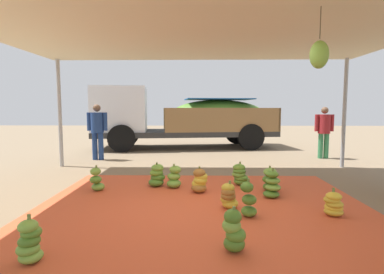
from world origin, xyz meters
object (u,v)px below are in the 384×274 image
cargo_truck_main (180,117)px  banana_bunch_1 (270,180)px  banana_bunch_8 (157,176)px  worker_1 (324,128)px  banana_bunch_5 (30,242)px  banana_bunch_0 (174,177)px  worker_0 (97,128)px  banana_bunch_6 (248,201)px  banana_bunch_9 (240,175)px  banana_bunch_12 (272,185)px  banana_bunch_10 (334,204)px  banana_bunch_3 (234,232)px  banana_bunch_7 (97,180)px  banana_bunch_4 (200,181)px  banana_bunch_2 (229,196)px

cargo_truck_main → banana_bunch_1: bearing=-72.0°
banana_bunch_8 → worker_1: worker_1 is taller
banana_bunch_5 → cargo_truck_main: bearing=83.6°
banana_bunch_0 → banana_bunch_5: bearing=-113.0°
banana_bunch_0 → worker_0: 4.22m
banana_bunch_6 → banana_bunch_9: size_ratio=1.18×
banana_bunch_12 → banana_bunch_10: bearing=-53.3°
banana_bunch_3 → worker_1: bearing=60.2°
worker_1 → cargo_truck_main: bearing=151.7°
banana_bunch_1 → cargo_truck_main: 6.78m
banana_bunch_7 → worker_1: (5.91, 3.91, 0.73)m
banana_bunch_5 → worker_0: bearing=102.5°
banana_bunch_6 → banana_bunch_8: (-1.56, 1.70, -0.03)m
banana_bunch_3 → banana_bunch_5: banana_bunch_3 is taller
banana_bunch_1 → banana_bunch_4: 1.35m
banana_bunch_1 → banana_bunch_7: 3.31m
banana_bunch_4 → banana_bunch_10: (1.95, -1.19, -0.05)m
banana_bunch_3 → banana_bunch_10: 1.95m
banana_bunch_1 → banana_bunch_8: same height
banana_bunch_10 → worker_1: worker_1 is taller
banana_bunch_5 → banana_bunch_9: banana_bunch_5 is taller
banana_bunch_1 → banana_bunch_9: bearing=138.6°
banana_bunch_4 → worker_0: size_ratio=0.29×
banana_bunch_0 → worker_0: worker_0 is taller
banana_bunch_1 → worker_0: size_ratio=0.28×
banana_bunch_4 → worker_1: (3.95, 3.95, 0.73)m
banana_bunch_3 → banana_bunch_12: size_ratio=0.97×
banana_bunch_6 → banana_bunch_12: banana_bunch_6 is taller
worker_0 → worker_1: worker_0 is taller
banana_bunch_9 → banana_bunch_2: bearing=-104.8°
worker_0 → banana_bunch_0: bearing=-51.0°
banana_bunch_0 → cargo_truck_main: 6.23m
worker_0 → worker_1: 7.07m
banana_bunch_10 → banana_bunch_12: 1.12m
worker_1 → banana_bunch_10: bearing=-111.2°
banana_bunch_10 → worker_1: bearing=68.8°
banana_bunch_1 → banana_bunch_7: size_ratio=0.98×
banana_bunch_5 → banana_bunch_2: bearing=37.6°
banana_bunch_3 → worker_1: (3.59, 6.28, 0.72)m
banana_bunch_0 → banana_bunch_1: size_ratio=0.98×
banana_bunch_5 → banana_bunch_12: banana_bunch_12 is taller
banana_bunch_4 → banana_bunch_6: banana_bunch_6 is taller
banana_bunch_8 → worker_0: 3.93m
worker_1 → banana_bunch_1: bearing=-124.0°
banana_bunch_2 → worker_1: bearing=54.3°
banana_bunch_4 → cargo_truck_main: 6.59m
banana_bunch_1 → banana_bunch_6: (-0.65, -1.38, 0.03)m
banana_bunch_10 → worker_0: bearing=136.8°
banana_bunch_7 → banana_bunch_9: bearing=10.3°
banana_bunch_8 → cargo_truck_main: cargo_truck_main is taller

